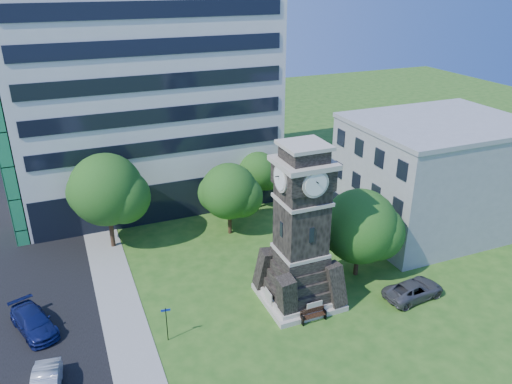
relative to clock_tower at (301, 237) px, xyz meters
name	(u,v)px	position (x,y,z in m)	size (l,w,h in m)	color
ground	(273,325)	(-3.00, -2.00, -5.28)	(160.00, 160.00, 0.00)	#265618
sidewalk	(122,315)	(-12.50, 3.00, -5.25)	(3.00, 70.00, 0.06)	gray
clock_tower	(301,237)	(0.00, 0.00, 0.00)	(5.40, 5.40, 12.22)	beige
office_tall	(139,62)	(-6.20, 23.84, 8.94)	(26.20, 15.11, 28.60)	silver
office_low	(434,175)	(16.97, 6.00, -0.07)	(15.20, 12.20, 10.40)	#9EA0A3
car_street_north	(34,322)	(-18.25, 3.67, -4.57)	(1.98, 4.87, 1.41)	#121A51
car_east_lot	(414,290)	(8.06, -3.11, -4.61)	(2.21, 4.80, 1.33)	#4A4B4F
park_bench	(313,315)	(-0.22, -2.68, -4.77)	(1.88, 0.50, 0.97)	black
street_sign	(166,320)	(-10.08, -0.77, -3.68)	(0.62, 0.06, 2.57)	black
tree_nw	(108,192)	(-11.61, 13.35, 0.02)	(6.87, 6.25, 8.65)	#332114
tree_nc	(230,193)	(-1.15, 11.71, -1.18)	(5.67, 5.15, 6.85)	#332114
tree_ne	(259,173)	(3.44, 15.85, -1.44)	(4.40, 4.00, 6.00)	#332114
tree_east	(360,228)	(5.89, 1.23, -1.08)	(6.48, 5.89, 7.32)	#332114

